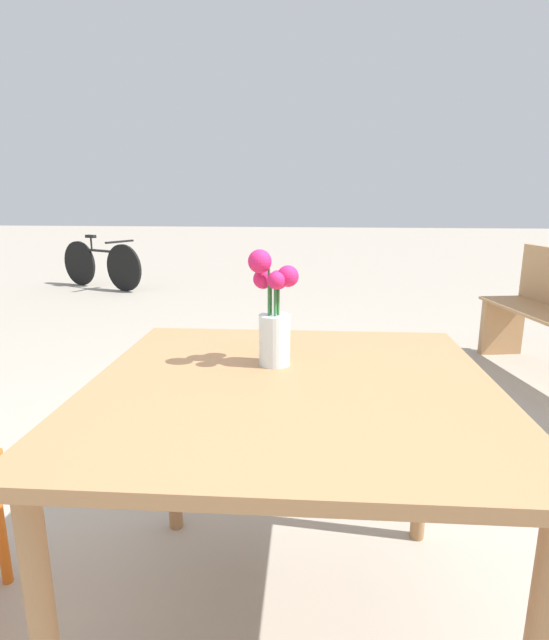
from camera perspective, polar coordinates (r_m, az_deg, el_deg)
name	(u,v)px	position (r m, az deg, el deg)	size (l,w,h in m)	color
ground_plane	(290,631)	(1.66, 1.76, -31.97)	(40.00, 40.00, 0.00)	#A39989
table_front	(292,415)	(1.27, 1.98, -10.78)	(1.03, 1.02, 0.75)	#9E7047
flower_vase	(274,318)	(1.33, -0.10, 0.19)	(0.13, 0.13, 0.31)	silver
bicycle	(101,264)	(7.12, -19.21, 6.03)	(1.36, 0.72, 0.71)	black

